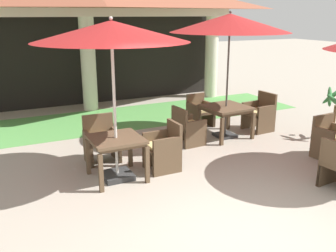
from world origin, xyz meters
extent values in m
plane|color=#9E9384|center=(0.00, 0.00, 0.00)|extent=(60.00, 60.00, 0.00)
cylinder|color=beige|center=(0.00, 7.50, 1.36)|extent=(0.44, 0.44, 2.71)
cylinder|color=beige|center=(4.27, 7.50, 1.36)|extent=(0.44, 0.44, 2.71)
cube|color=beige|center=(0.00, 7.50, 2.83)|extent=(9.34, 0.70, 0.24)
cube|color=black|center=(0.00, 8.40, 1.36)|extent=(9.14, 0.16, 2.71)
cube|color=#519347|center=(0.00, 6.13, 0.00)|extent=(11.54, 2.45, 0.01)
cube|color=brown|center=(-0.91, 2.37, 0.73)|extent=(0.88, 0.88, 0.05)
cube|color=brown|center=(-0.91, 2.37, 0.68)|extent=(0.81, 0.81, 0.05)
cube|color=brown|center=(-1.32, 1.96, 0.33)|extent=(0.07, 0.07, 0.66)
cube|color=brown|center=(-0.50, 1.96, 0.33)|extent=(0.07, 0.07, 0.66)
cube|color=brown|center=(-1.32, 2.78, 0.33)|extent=(0.07, 0.07, 0.66)
cube|color=brown|center=(-0.50, 2.78, 0.33)|extent=(0.07, 0.07, 0.66)
cube|color=#2D2D2D|center=(-0.91, 2.37, 0.05)|extent=(0.51, 0.51, 0.10)
cylinder|color=beige|center=(-0.91, 2.37, 1.25)|extent=(0.05, 0.05, 2.50)
cone|color=maroon|center=(-0.91, 2.37, 2.54)|extent=(2.53, 2.53, 0.33)
sphere|color=beige|center=(-0.91, 2.37, 2.73)|extent=(0.06, 0.06, 0.06)
cube|color=brown|center=(-0.91, 3.24, 0.42)|extent=(0.61, 0.51, 0.07)
cube|color=#E0CC7F|center=(-0.91, 3.24, 0.48)|extent=(0.56, 0.47, 0.05)
cube|color=brown|center=(-0.91, 3.48, 0.68)|extent=(0.61, 0.06, 0.46)
cube|color=brown|center=(-0.63, 3.24, 0.31)|extent=(0.06, 0.51, 0.63)
cube|color=brown|center=(-1.19, 3.24, 0.31)|extent=(0.06, 0.51, 0.63)
cube|color=brown|center=(-0.64, 3.02, 0.19)|extent=(0.06, 0.06, 0.39)
cube|color=brown|center=(-1.19, 3.02, 0.19)|extent=(0.06, 0.06, 0.39)
cube|color=brown|center=(-0.64, 3.47, 0.19)|extent=(0.06, 0.06, 0.39)
cube|color=brown|center=(-1.19, 3.47, 0.19)|extent=(0.06, 0.06, 0.39)
cube|color=brown|center=(-0.04, 2.37, 0.43)|extent=(0.57, 0.52, 0.07)
cube|color=#E0CC7F|center=(-0.04, 2.37, 0.49)|extent=(0.52, 0.48, 0.05)
cube|color=brown|center=(0.23, 2.37, 0.68)|extent=(0.06, 0.52, 0.44)
cube|color=brown|center=(-0.04, 2.13, 0.34)|extent=(0.56, 0.06, 0.69)
cube|color=brown|center=(-0.04, 2.61, 0.34)|extent=(0.56, 0.06, 0.69)
cube|color=brown|center=(-0.29, 2.14, 0.20)|extent=(0.06, 0.06, 0.39)
cube|color=brown|center=(-0.29, 2.60, 0.20)|extent=(0.06, 0.06, 0.39)
cube|color=brown|center=(0.22, 2.14, 0.20)|extent=(0.06, 0.06, 0.39)
cube|color=brown|center=(0.22, 2.60, 0.20)|extent=(0.06, 0.06, 0.39)
cube|color=brown|center=(2.28, 0.57, 0.33)|extent=(0.58, 0.10, 0.66)
cube|color=brown|center=(2.02, 0.54, 0.20)|extent=(0.06, 0.06, 0.40)
cube|color=brown|center=(3.26, 1.42, 0.40)|extent=(0.62, 0.55, 0.07)
cube|color=#E0CC7F|center=(3.26, 1.42, 0.46)|extent=(0.57, 0.50, 0.05)
cube|color=brown|center=(3.24, 1.65, 0.64)|extent=(0.58, 0.11, 0.42)
cube|color=brown|center=(2.99, 1.40, 0.33)|extent=(0.10, 0.51, 0.65)
cube|color=brown|center=(3.02, 1.18, 0.18)|extent=(0.06, 0.06, 0.36)
cube|color=brown|center=(3.51, 1.67, 0.18)|extent=(0.06, 0.06, 0.36)
cube|color=brown|center=(2.99, 1.63, 0.18)|extent=(0.06, 0.06, 0.36)
cube|color=brown|center=(2.15, 3.49, 0.72)|extent=(1.03, 1.03, 0.05)
cube|color=brown|center=(2.15, 3.49, 0.66)|extent=(0.94, 0.94, 0.07)
cube|color=brown|center=(1.73, 3.02, 0.31)|extent=(0.07, 0.07, 0.62)
cube|color=brown|center=(2.62, 3.08, 0.31)|extent=(0.07, 0.07, 0.62)
cube|color=brown|center=(1.67, 3.91, 0.31)|extent=(0.07, 0.07, 0.62)
cube|color=brown|center=(2.57, 3.97, 0.31)|extent=(0.07, 0.07, 0.62)
cube|color=#2D2D2D|center=(2.15, 3.49, 0.03)|extent=(0.45, 0.45, 0.06)
cylinder|color=#4C4742|center=(2.15, 3.49, 1.28)|extent=(0.04, 0.04, 2.57)
cone|color=maroon|center=(2.15, 3.49, 2.61)|extent=(2.65, 2.65, 0.40)
sphere|color=#4C4742|center=(2.15, 3.49, 2.83)|extent=(0.06, 0.06, 0.06)
cube|color=brown|center=(2.08, 4.51, 0.39)|extent=(0.57, 0.59, 0.07)
cube|color=#E0CC7F|center=(2.08, 4.51, 0.45)|extent=(0.52, 0.55, 0.05)
cube|color=brown|center=(2.07, 4.77, 0.61)|extent=(0.54, 0.09, 0.39)
cube|color=brown|center=(2.33, 4.53, 0.30)|extent=(0.10, 0.56, 0.61)
cube|color=brown|center=(1.84, 4.50, 0.30)|extent=(0.10, 0.56, 0.61)
cube|color=brown|center=(2.34, 4.28, 0.18)|extent=(0.06, 0.06, 0.35)
cube|color=brown|center=(1.86, 4.25, 0.18)|extent=(0.06, 0.06, 0.35)
cube|color=brown|center=(2.30, 4.78, 0.18)|extent=(0.06, 0.06, 0.35)
cube|color=brown|center=(1.83, 4.75, 0.18)|extent=(0.06, 0.06, 0.35)
cube|color=brown|center=(3.17, 3.56, 0.43)|extent=(0.60, 0.64, 0.07)
cube|color=#E0CC7F|center=(3.17, 3.56, 0.49)|extent=(0.55, 0.59, 0.05)
cube|color=brown|center=(3.43, 3.58, 0.70)|extent=(0.10, 0.61, 0.47)
cube|color=brown|center=(3.18, 3.28, 0.34)|extent=(0.56, 0.10, 0.68)
cube|color=brown|center=(3.15, 3.84, 0.34)|extent=(0.56, 0.10, 0.68)
cube|color=brown|center=(2.93, 3.27, 0.20)|extent=(0.06, 0.06, 0.40)
cube|color=brown|center=(2.90, 3.82, 0.20)|extent=(0.06, 0.06, 0.40)
cube|color=brown|center=(3.44, 3.30, 0.20)|extent=(0.06, 0.06, 0.40)
cube|color=brown|center=(3.40, 3.85, 0.20)|extent=(0.06, 0.06, 0.40)
cube|color=brown|center=(1.13, 3.43, 0.39)|extent=(0.58, 0.62, 0.07)
cube|color=#E0CC7F|center=(1.13, 3.43, 0.45)|extent=(0.53, 0.57, 0.05)
cube|color=brown|center=(0.88, 3.41, 0.64)|extent=(0.10, 0.59, 0.43)
cube|color=brown|center=(1.11, 3.70, 0.30)|extent=(0.54, 0.09, 0.60)
cube|color=brown|center=(1.15, 3.16, 0.30)|extent=(0.54, 0.09, 0.60)
cube|color=brown|center=(1.35, 3.71, 0.18)|extent=(0.06, 0.06, 0.35)
cube|color=brown|center=(1.39, 3.18, 0.18)|extent=(0.06, 0.06, 0.35)
cube|color=brown|center=(0.87, 3.68, 0.18)|extent=(0.06, 0.06, 0.35)
cube|color=brown|center=(0.90, 3.15, 0.18)|extent=(0.06, 0.06, 0.35)
cylinder|color=#995638|center=(4.33, 2.29, 0.15)|extent=(0.45, 0.45, 0.30)
cylinder|color=brown|center=(4.33, 2.29, 0.54)|extent=(0.07, 0.07, 0.49)
ellipsoid|color=#387F42|center=(4.42, 2.49, 0.97)|extent=(0.50, 0.29, 0.44)
ellipsoid|color=#387F42|center=(4.22, 2.39, 0.98)|extent=(0.34, 0.36, 0.46)
ellipsoid|color=#387F42|center=(4.18, 2.19, 0.92)|extent=(0.31, 0.42, 0.35)
camera|label=1|loc=(-2.82, -3.56, 2.81)|focal=40.39mm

